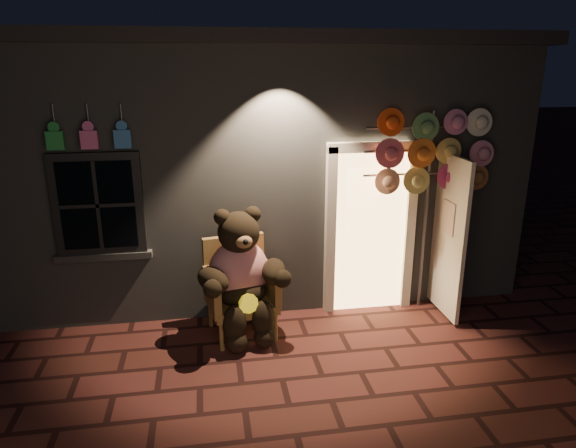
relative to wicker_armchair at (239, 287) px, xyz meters
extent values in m
plane|color=#4D211D|center=(0.34, -1.11, -0.57)|extent=(60.00, 60.00, 0.00)
cube|color=slate|center=(0.34, 2.89, 1.08)|extent=(7.00, 5.00, 3.30)
cube|color=black|center=(0.34, 2.89, 2.81)|extent=(7.30, 5.30, 0.16)
cube|color=black|center=(-1.56, 0.35, 0.98)|extent=(1.00, 0.10, 1.20)
cube|color=black|center=(-1.56, 0.32, 0.98)|extent=(0.82, 0.06, 1.02)
cube|color=slate|center=(-1.56, 0.35, 0.35)|extent=(1.10, 0.14, 0.08)
cube|color=#F5BC6E|center=(1.69, 0.37, 0.48)|extent=(0.92, 0.10, 2.10)
cube|color=beige|center=(1.17, 0.33, 0.48)|extent=(0.12, 0.12, 2.20)
cube|color=beige|center=(2.21, 0.33, 0.48)|extent=(0.12, 0.12, 2.20)
cube|color=beige|center=(1.69, 0.33, 1.56)|extent=(1.16, 0.12, 0.12)
cube|color=beige|center=(2.59, -0.01, 0.48)|extent=(0.05, 0.80, 2.00)
cube|color=#238336|center=(-1.91, 0.27, 1.73)|extent=(0.18, 0.07, 0.20)
cylinder|color=#59595E|center=(-1.91, 0.33, 1.98)|extent=(0.02, 0.02, 0.25)
cube|color=#C9538C|center=(-1.56, 0.27, 1.73)|extent=(0.18, 0.07, 0.20)
cylinder|color=#59595E|center=(-1.56, 0.33, 1.98)|extent=(0.02, 0.02, 0.25)
cube|color=#2E66A1|center=(-1.21, 0.27, 1.73)|extent=(0.18, 0.07, 0.20)
cylinder|color=#59595E|center=(-1.21, 0.33, 1.98)|extent=(0.02, 0.02, 0.25)
cube|color=olive|center=(0.02, -0.09, -0.17)|extent=(0.85, 0.81, 0.11)
cube|color=olive|center=(-0.04, 0.22, 0.20)|extent=(0.74, 0.22, 0.74)
cube|color=olive|center=(-0.32, -0.18, 0.04)|extent=(0.20, 0.64, 0.42)
cube|color=olive|center=(0.36, -0.05, 0.04)|extent=(0.20, 0.64, 0.42)
cylinder|color=olive|center=(-0.24, -0.44, -0.40)|extent=(0.05, 0.05, 0.34)
cylinder|color=olive|center=(0.38, -0.32, -0.40)|extent=(0.05, 0.05, 0.34)
cylinder|color=olive|center=(-0.35, 0.14, -0.40)|extent=(0.05, 0.05, 0.34)
cylinder|color=olive|center=(0.27, 0.26, -0.40)|extent=(0.05, 0.05, 0.34)
ellipsoid|color=red|center=(0.00, -0.04, 0.22)|extent=(0.80, 0.68, 0.74)
ellipsoid|color=black|center=(0.01, -0.12, 0.00)|extent=(0.66, 0.59, 0.35)
sphere|color=black|center=(0.01, -0.09, 0.71)|extent=(0.56, 0.56, 0.48)
sphere|color=black|center=(-0.17, -0.09, 0.90)|extent=(0.19, 0.19, 0.19)
sphere|color=black|center=(0.18, -0.03, 0.90)|extent=(0.19, 0.19, 0.19)
ellipsoid|color=#946B43|center=(0.05, -0.31, 0.67)|extent=(0.21, 0.16, 0.15)
ellipsoid|color=black|center=(-0.31, -0.33, 0.25)|extent=(0.48, 0.56, 0.27)
ellipsoid|color=black|center=(0.39, -0.20, 0.25)|extent=(0.35, 0.52, 0.27)
ellipsoid|color=black|center=(-0.09, -0.46, -0.25)|extent=(0.27, 0.27, 0.46)
ellipsoid|color=black|center=(0.23, -0.40, -0.25)|extent=(0.27, 0.27, 0.46)
sphere|color=black|center=(-0.08, -0.52, -0.43)|extent=(0.25, 0.25, 0.25)
sphere|color=black|center=(0.24, -0.46, -0.43)|extent=(0.25, 0.25, 0.25)
cylinder|color=yellow|center=(0.07, -0.43, -0.02)|extent=(0.24, 0.13, 0.22)
cylinder|color=#59595E|center=(2.39, 0.27, 0.71)|extent=(0.04, 0.04, 2.56)
cylinder|color=#59595E|center=(2.11, 0.25, 1.80)|extent=(1.14, 0.03, 0.03)
cylinder|color=#59595E|center=(2.11, 0.25, 1.52)|extent=(1.14, 0.03, 0.03)
cylinder|color=#59595E|center=(2.11, 0.25, 1.23)|extent=(1.14, 0.03, 0.03)
cylinder|color=#E74815|center=(1.84, 0.19, 1.85)|extent=(0.32, 0.11, 0.33)
cylinder|color=#5A8D51|center=(2.22, 0.16, 1.85)|extent=(0.32, 0.11, 0.33)
cylinder|color=#C37096|center=(2.60, 0.13, 1.85)|extent=(0.32, 0.11, 0.33)
cylinder|color=silver|center=(2.98, 0.19, 1.85)|extent=(0.32, 0.11, 0.33)
cylinder|color=#DC5A67|center=(1.84, 0.16, 1.52)|extent=(0.32, 0.11, 0.33)
cylinder|color=orange|center=(2.22, 0.13, 1.52)|extent=(0.32, 0.11, 0.33)
cylinder|color=tan|center=(2.60, 0.19, 1.52)|extent=(0.32, 0.11, 0.33)
cylinder|color=pink|center=(2.98, 0.16, 1.52)|extent=(0.32, 0.11, 0.33)
cylinder|color=#EA9F71|center=(1.84, 0.13, 1.19)|extent=(0.32, 0.11, 0.33)
cylinder|color=tan|center=(2.22, 0.19, 1.19)|extent=(0.32, 0.11, 0.33)
cylinder|color=#AB356B|center=(2.60, 0.16, 1.19)|extent=(0.32, 0.11, 0.33)
cylinder|color=#A46331|center=(2.98, 0.13, 1.19)|extent=(0.32, 0.11, 0.33)
camera|label=1|loc=(-0.33, -5.59, 2.53)|focal=32.00mm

